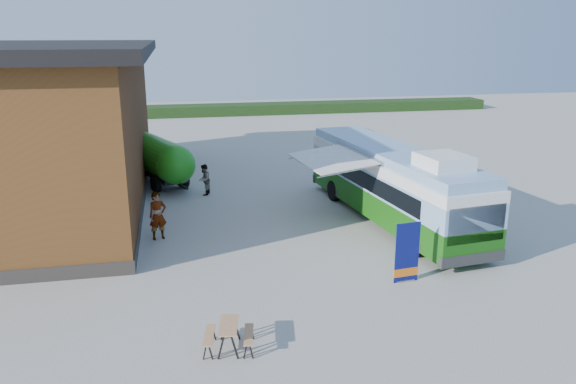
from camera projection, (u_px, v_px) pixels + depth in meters
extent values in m
plane|color=#BCB7AD|center=(318.00, 259.00, 20.49)|extent=(100.00, 100.00, 0.00)
cube|color=brown|center=(54.00, 129.00, 26.88)|extent=(8.00, 20.00, 7.00)
cube|color=black|center=(45.00, 49.00, 25.85)|extent=(9.60, 21.20, 0.50)
cube|color=#332D28|center=(61.00, 194.00, 27.77)|extent=(8.10, 20.10, 0.50)
cube|color=#264419|center=(299.00, 108.00, 57.70)|extent=(40.00, 3.00, 1.00)
cube|color=#216B11|center=(389.00, 200.00, 24.57)|extent=(3.91, 12.25, 1.10)
cube|color=#88AED5|center=(391.00, 178.00, 24.30)|extent=(3.91, 12.25, 0.90)
cube|color=black|center=(359.00, 177.00, 24.37)|extent=(1.22, 9.97, 0.70)
cube|color=black|center=(410.00, 173.00, 25.13)|extent=(1.22, 9.97, 0.70)
cube|color=white|center=(391.00, 163.00, 24.11)|extent=(3.91, 12.25, 0.45)
cube|color=#88AED5|center=(392.00, 153.00, 23.99)|extent=(3.73, 12.04, 0.40)
cube|color=white|center=(443.00, 161.00, 20.39)|extent=(1.81, 1.98, 0.50)
cube|color=black|center=(477.00, 224.00, 18.88)|extent=(2.25, 0.32, 1.30)
cube|color=#2D2D2D|center=(472.00, 258.00, 19.27)|extent=(2.56, 0.50, 0.40)
cube|color=#2D2D2D|center=(336.00, 177.00, 30.10)|extent=(2.56, 0.50, 0.40)
cylinder|color=black|center=(414.00, 243.00, 20.68)|extent=(0.42, 1.03, 1.00)
cylinder|color=black|center=(466.00, 236.00, 21.37)|extent=(0.42, 1.03, 1.00)
cylinder|color=black|center=(334.00, 190.00, 27.54)|extent=(0.42, 1.03, 1.00)
cylinder|color=black|center=(375.00, 187.00, 28.23)|extent=(0.42, 1.03, 1.00)
cube|color=white|center=(331.00, 162.00, 23.91)|extent=(3.06, 4.43, 0.32)
cube|color=#A5A8AD|center=(359.00, 155.00, 24.26)|extent=(0.67, 4.44, 0.15)
cylinder|color=#A5A8AD|center=(349.00, 173.00, 22.32)|extent=(2.68, 0.37, 0.33)
cylinder|color=#A5A8AD|center=(316.00, 155.00, 25.56)|extent=(2.68, 0.37, 0.33)
cube|color=#0C125C|center=(407.00, 252.00, 18.38)|extent=(0.87, 0.13, 2.06)
cube|color=orange|center=(406.00, 272.00, 18.58)|extent=(0.89, 0.14, 0.29)
cube|color=#A5A8AD|center=(405.00, 280.00, 18.66)|extent=(0.64, 0.25, 0.06)
cylinder|color=#A5A8AD|center=(407.00, 252.00, 18.40)|extent=(0.03, 0.03, 2.06)
cube|color=tan|center=(229.00, 325.00, 14.49)|extent=(0.65, 1.18, 0.04)
cube|color=tan|center=(209.00, 335.00, 14.55)|extent=(0.42, 1.14, 0.03)
cube|color=tan|center=(249.00, 334.00, 14.58)|extent=(0.42, 1.14, 0.03)
cube|color=black|center=(221.00, 347.00, 14.13)|extent=(0.05, 0.05, 0.69)
cube|color=black|center=(235.00, 347.00, 14.14)|extent=(0.05, 0.05, 0.69)
cube|color=black|center=(224.00, 328.00, 15.03)|extent=(0.05, 0.05, 0.69)
cube|color=black|center=(236.00, 328.00, 15.04)|extent=(0.05, 0.05, 0.69)
imported|color=#999999|center=(158.00, 216.00, 22.25)|extent=(0.82, 0.67, 1.94)
imported|color=#999999|center=(204.00, 180.00, 28.40)|extent=(0.81, 0.92, 1.58)
cylinder|color=#22961B|center=(159.00, 157.00, 30.23)|extent=(3.53, 4.90, 2.01)
sphere|color=#22961B|center=(176.00, 165.00, 28.43)|extent=(2.01, 2.01, 2.01)
sphere|color=#22961B|center=(145.00, 150.00, 32.02)|extent=(2.01, 2.01, 2.01)
cube|color=black|center=(160.00, 173.00, 30.47)|extent=(2.98, 4.86, 0.22)
cube|color=black|center=(182.00, 186.00, 28.15)|extent=(0.62, 1.30, 0.11)
cylinder|color=black|center=(156.00, 183.00, 29.03)|extent=(0.59, 0.94, 0.90)
cylinder|color=black|center=(184.00, 179.00, 29.86)|extent=(0.59, 0.94, 0.90)
cylinder|color=black|center=(138.00, 173.00, 31.18)|extent=(0.59, 0.94, 0.90)
cylinder|color=black|center=(165.00, 169.00, 32.01)|extent=(0.59, 0.94, 0.90)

